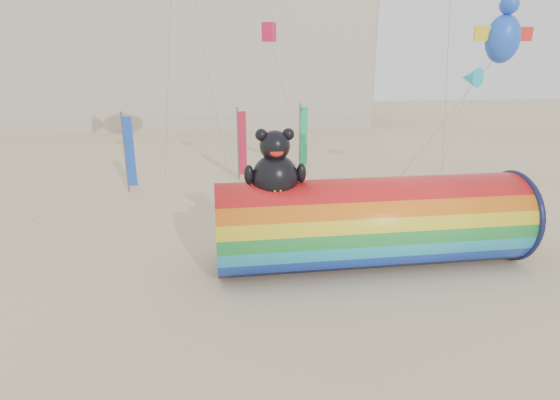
{
  "coord_description": "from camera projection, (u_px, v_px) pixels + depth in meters",
  "views": [
    {
      "loc": [
        -2.12,
        -16.35,
        8.05
      ],
      "look_at": [
        0.5,
        1.5,
        2.4
      ],
      "focal_mm": 28.0,
      "sensor_mm": 36.0,
      "label": 1
    }
  ],
  "objects": [
    {
      "name": "ground",
      "position": [
        273.0,
        266.0,
        18.14
      ],
      "size": [
        160.0,
        160.0,
        0.0
      ],
      "primitive_type": "plane",
      "color": "#CCB58C",
      "rests_on": "ground"
    },
    {
      "name": "hotel_building",
      "position": [
        136.0,
        45.0,
        56.78
      ],
      "size": [
        60.4,
        15.4,
        20.6
      ],
      "color": "#B7AD99",
      "rests_on": "ground"
    },
    {
      "name": "windsock_assembly",
      "position": [
        372.0,
        220.0,
        17.8
      ],
      "size": [
        12.7,
        3.87,
        5.85
      ],
      "color": "red",
      "rests_on": "ground"
    },
    {
      "name": "kite_handler",
      "position": [
        434.0,
        215.0,
        21.5
      ],
      "size": [
        0.8,
        0.76,
        1.84
      ],
      "primitive_type": "imported",
      "rotation": [
        0.0,
        0.0,
        3.81
      ],
      "color": "slate",
      "rests_on": "ground"
    },
    {
      "name": "fabric_bundle",
      "position": [
        473.0,
        245.0,
        19.8
      ],
      "size": [
        2.62,
        1.35,
        0.41
      ],
      "color": "#32090C",
      "rests_on": "ground"
    },
    {
      "name": "festival_banners",
      "position": [
        230.0,
        144.0,
        30.8
      ],
      "size": [
        12.85,
        4.33,
        5.2
      ],
      "color": "#59595E",
      "rests_on": "ground"
    }
  ]
}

